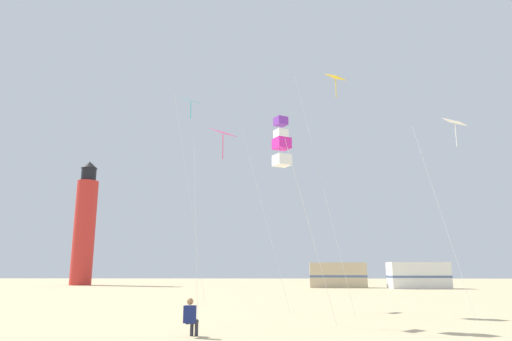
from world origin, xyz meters
TOP-DOWN VIEW (x-y plane):
  - kite_flyer_standing at (-0.08, 7.35)m, footprint 0.43×0.56m
  - kite_diamond_white at (11.15, 13.61)m, footprint 2.42×2.47m
  - kite_diamond_rainbow at (0.29, 11.90)m, footprint 2.01×2.10m
  - kite_diamond_cyan at (-2.54, 20.04)m, footprint 2.15×1.96m
  - kite_diamond_gold at (6.01, 16.32)m, footprint 2.87×2.87m
  - kite_box_violet at (3.03, 16.13)m, footprint 2.52×2.52m
  - kite_box_magenta at (2.89, 10.61)m, footprint 2.39×2.39m
  - lighthouse_distant at (-22.57, 54.07)m, footprint 2.80×2.80m
  - rv_van_tan at (10.31, 46.63)m, footprint 6.59×2.80m
  - rv_van_white at (18.68, 43.99)m, footprint 6.55×2.66m

SIDE VIEW (x-z plane):
  - kite_flyer_standing at x=-0.08m, z-range 0.03..1.19m
  - rv_van_tan at x=10.31m, z-range -0.01..2.79m
  - rv_van_white at x=18.68m, z-range -0.01..2.79m
  - kite_box_magenta at x=2.89m, z-range 3.04..10.29m
  - kite_diamond_rainbow at x=0.29m, z-range 3.55..11.67m
  - lighthouse_distant at x=-22.57m, z-range -0.56..16.24m
  - kite_diamond_white at x=11.15m, z-range 3.98..13.06m
  - kite_box_violet at x=3.03m, z-range 4.43..14.46m
  - kite_diamond_gold at x=6.01m, z-range 5.49..18.16m
  - kite_diamond_cyan at x=-2.54m, z-range 5.55..18.33m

